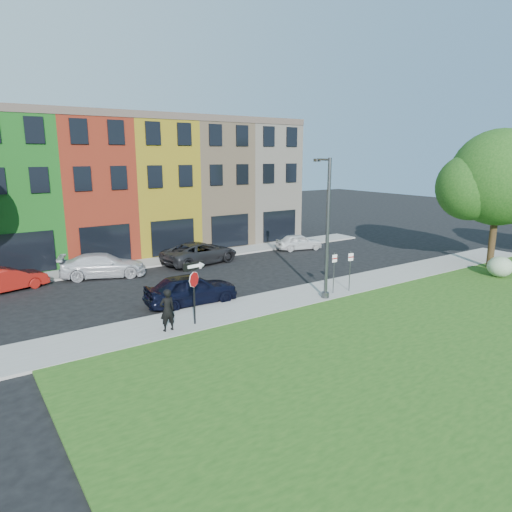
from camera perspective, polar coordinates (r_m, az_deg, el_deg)
ground at (r=21.83m, az=7.62°, el=-7.75°), size 120.00×120.00×0.00m
sidewalk_near at (r=25.20m, az=6.48°, el=-4.79°), size 40.00×3.00×0.12m
sidewalk_far at (r=32.89m, az=-14.18°, el=-0.97°), size 40.00×2.40×0.12m
rowhouse_block at (r=38.14m, az=-17.14°, el=8.18°), size 30.00×10.12×10.00m
stop_sign at (r=20.22m, az=-7.77°, el=-3.03°), size 1.05×0.18×2.84m
man at (r=19.97m, az=-11.03°, el=-6.64°), size 0.69×0.47×1.86m
sedan_near at (r=23.65m, az=-8.11°, el=-4.09°), size 2.54×5.01×1.62m
parked_car_red at (r=29.20m, az=-28.58°, el=-2.60°), size 3.55×4.84×1.35m
parked_car_silver at (r=30.16m, az=-18.56°, el=-1.11°), size 5.23×6.44×1.50m
parked_car_dark at (r=32.35m, az=-7.01°, el=0.40°), size 4.52×6.49×1.56m
parked_car_white at (r=37.04m, az=5.38°, el=1.77°), size 3.43×4.52×1.28m
street_lamp at (r=23.94m, az=8.76°, el=3.41°), size 1.29×2.42×7.27m
parking_sign_a at (r=25.08m, az=9.73°, el=-1.49°), size 0.32×0.09×2.26m
parking_sign_b at (r=25.63m, az=11.69°, el=-1.29°), size 0.32×0.11×2.25m
tree_park_a at (r=33.90m, az=28.12°, el=8.39°), size 7.45×6.51×9.10m
shrub at (r=32.10m, az=28.20°, el=-1.18°), size 1.50×1.50×1.28m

